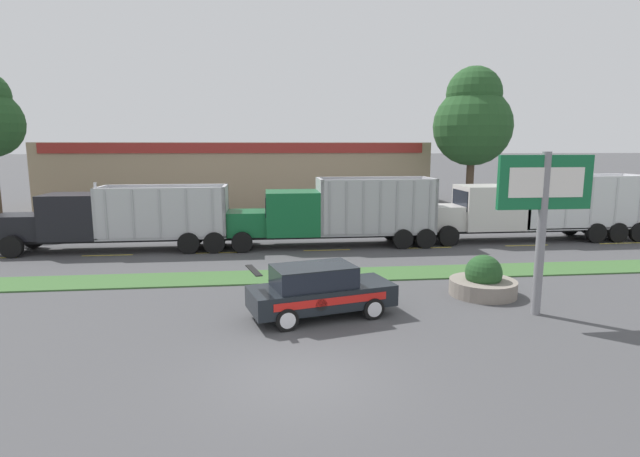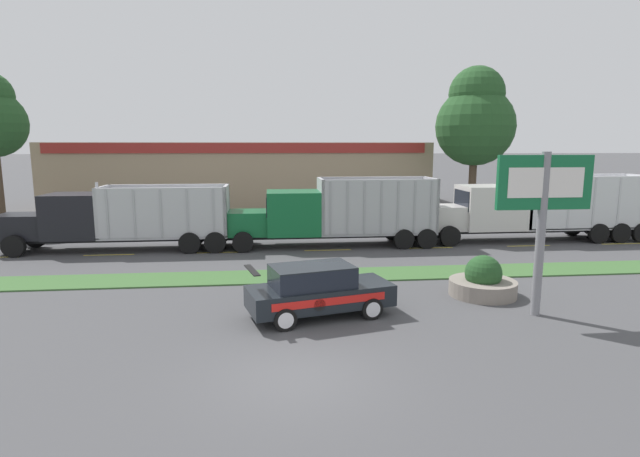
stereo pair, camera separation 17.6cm
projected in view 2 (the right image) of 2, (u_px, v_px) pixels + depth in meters
ground_plane at (298, 376)px, 11.64m from camera, size 600.00×600.00×0.00m
grass_verge at (285, 276)px, 20.30m from camera, size 120.00×2.11×0.06m
centre_line_3 at (109, 255)px, 24.40m from camera, size 2.40×0.14×0.01m
centre_line_4 at (221, 252)px, 24.95m from camera, size 2.40×0.14×0.01m
centre_line_5 at (328, 250)px, 25.50m from camera, size 2.40×0.14×0.01m
centre_line_6 at (430, 248)px, 26.05m from camera, size 2.40×0.14×0.01m
centre_line_7 at (528, 246)px, 26.60m from camera, size 2.40×0.14×0.01m
centre_line_8 at (623, 244)px, 27.15m from camera, size 2.40×0.14×0.01m
dump_truck_lead at (98, 221)px, 25.15m from camera, size 11.33×2.65×3.54m
dump_truck_mid at (516, 211)px, 27.77m from camera, size 12.63×2.70×3.67m
dump_truck_trail at (313, 216)px, 26.27m from camera, size 11.33×2.78×3.59m
rally_car at (318, 290)px, 15.50m from camera, size 4.77×2.78×1.69m
store_sign_post at (543, 200)px, 15.21m from camera, size 3.00×0.28×5.12m
stone_planter at (483, 282)px, 17.77m from camera, size 2.36×2.36×1.46m
store_building_backdrop at (244, 173)px, 46.36m from camera, size 32.13×12.10×5.51m
tree_behind_left at (475, 119)px, 38.22m from camera, size 6.01×6.01×11.23m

